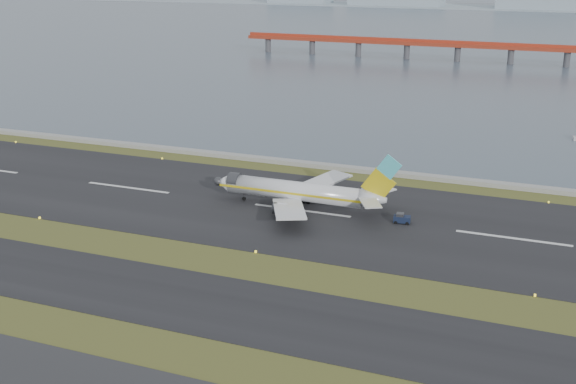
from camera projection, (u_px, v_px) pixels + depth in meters
ground at (237, 270)px, 115.22m from camera, size 1000.00×1000.00×0.00m
taxiway_strip at (201, 302)px, 104.60m from camera, size 1000.00×18.00×0.10m
runway_strip at (302, 211)px, 141.72m from camera, size 1000.00×45.00×0.10m
seawall at (347, 168)px, 168.10m from camera, size 1000.00×2.50×1.00m
bay_water at (508, 23)px, 521.85m from camera, size 1400.00×800.00×1.30m
red_pier at (512, 48)px, 327.01m from camera, size 260.00×5.00×10.20m
far_shoreline at (541, 2)px, 656.67m from camera, size 1400.00×80.00×60.50m
airliner at (301, 192)px, 142.14m from camera, size 38.52×32.89×12.80m
pushback_tug at (402, 219)px, 134.90m from camera, size 3.30×2.18×1.99m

